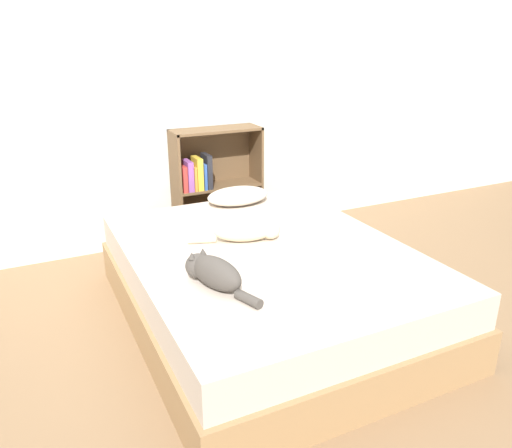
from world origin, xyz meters
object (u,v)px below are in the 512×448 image
pillow (238,196)px  cat_dark (213,272)px  bed (267,284)px  bookshelf (212,182)px  cat_light (246,230)px

pillow → cat_dark: cat_dark is taller
bed → pillow: (0.18, 0.82, 0.29)m
pillow → bookshelf: (-0.01, 0.49, -0.02)m
bookshelf → bed: bearing=-97.2°
bed → cat_dark: bearing=-146.8°
pillow → cat_dark: 1.28m
cat_light → pillow: bearing=88.6°
pillow → bookshelf: bookshelf is taller
cat_dark → bookshelf: 1.71m
pillow → cat_light: bearing=-109.9°
pillow → cat_light: 0.70m
cat_light → bookshelf: size_ratio=0.58×
pillow → cat_light: cat_light is taller
cat_light → bookshelf: (0.22, 1.15, -0.03)m
bed → cat_light: bearing=110.0°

